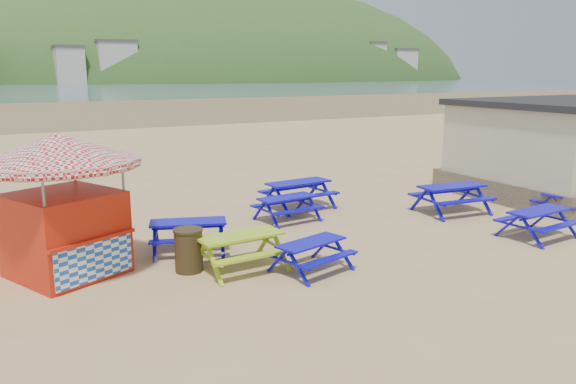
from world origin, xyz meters
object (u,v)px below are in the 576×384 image
picnic_table_blue_a (189,236)px  amenity_block (572,146)px  ice_cream_kiosk (61,187)px  picnic_table_blue_b (287,209)px  litter_bin (189,250)px  picnic_table_yellow (241,252)px

picnic_table_blue_a → amenity_block: size_ratio=0.28×
picnic_table_blue_a → ice_cream_kiosk: (-2.67, -0.23, 1.46)m
ice_cream_kiosk → amenity_block: 16.34m
picnic_table_blue_b → amenity_block: bearing=-13.0°
litter_bin → amenity_block: bearing=5.3°
picnic_table_blue_b → ice_cream_kiosk: (-5.96, -1.52, 1.48)m
ice_cream_kiosk → litter_bin: bearing=-49.4°
litter_bin → picnic_table_yellow: bearing=-21.3°
picnic_table_blue_b → picnic_table_blue_a: bearing=-164.7°
ice_cream_kiosk → picnic_table_blue_b: bearing=-10.1°
amenity_block → litter_bin: bearing=-174.7°
picnic_table_blue_a → litter_bin: (-0.43, -1.27, 0.10)m
picnic_table_blue_a → amenity_block: bearing=19.0°
picnic_table_yellow → ice_cream_kiosk: bearing=152.8°
litter_bin → amenity_block: amenity_block is taller
picnic_table_blue_b → amenity_block: (10.38, -1.26, 1.23)m
ice_cream_kiosk → litter_bin: ice_cream_kiosk is taller
litter_bin → picnic_table_blue_b: bearing=34.5°
picnic_table_blue_a → picnic_table_blue_b: (3.29, 1.29, -0.02)m
picnic_table_blue_b → amenity_block: 10.53m
picnic_table_blue_b → litter_bin: litter_bin is taller
ice_cream_kiosk → litter_bin: (2.23, -1.04, -1.36)m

